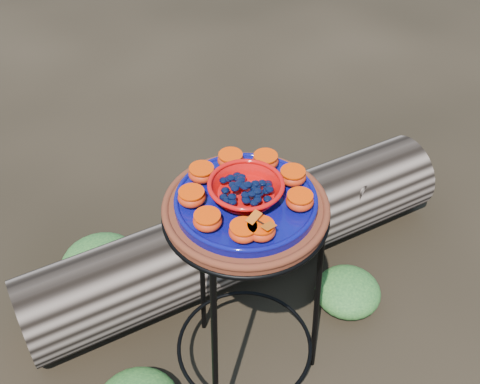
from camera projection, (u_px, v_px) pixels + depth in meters
ground at (244, 372)px, 1.91m from camera, size 60.00×60.00×0.00m
plant_stand at (245, 304)px, 1.68m from camera, size 0.44×0.44×0.70m
terracotta_saucer at (246, 210)px, 1.43m from camera, size 0.39×0.39×0.03m
cobalt_plate at (246, 202)px, 1.41m from camera, size 0.34×0.34×0.02m
red_bowl at (246, 191)px, 1.39m from camera, size 0.17×0.17×0.05m
glass_gems at (246, 180)px, 1.37m from camera, size 0.13×0.13×0.02m
orange_half_0 at (261, 230)px, 1.30m from camera, size 0.07×0.07×0.04m
orange_half_1 at (300, 201)px, 1.37m from camera, size 0.07×0.07×0.04m
orange_half_2 at (293, 176)px, 1.44m from camera, size 0.07×0.07×0.04m
orange_half_3 at (265, 161)px, 1.48m from camera, size 0.07×0.07×0.04m
orange_half_4 at (231, 160)px, 1.48m from camera, size 0.07×0.07×0.04m
orange_half_5 at (202, 173)px, 1.44m from camera, size 0.07×0.07×0.04m
orange_half_6 at (192, 197)px, 1.38m from camera, size 0.07×0.07×0.04m
orange_half_7 at (207, 221)px, 1.32m from camera, size 0.07×0.07×0.04m
orange_half_8 at (243, 232)px, 1.30m from camera, size 0.07×0.07×0.04m
butterfly at (261, 222)px, 1.29m from camera, size 0.08×0.06×0.01m
driftwood_log at (240, 237)px, 2.15m from camera, size 1.60×0.66×0.29m
foliage_right at (348, 291)px, 2.08m from camera, size 0.23×0.23×0.11m
foliage_back at (101, 263)px, 2.15m from camera, size 0.29×0.29×0.14m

